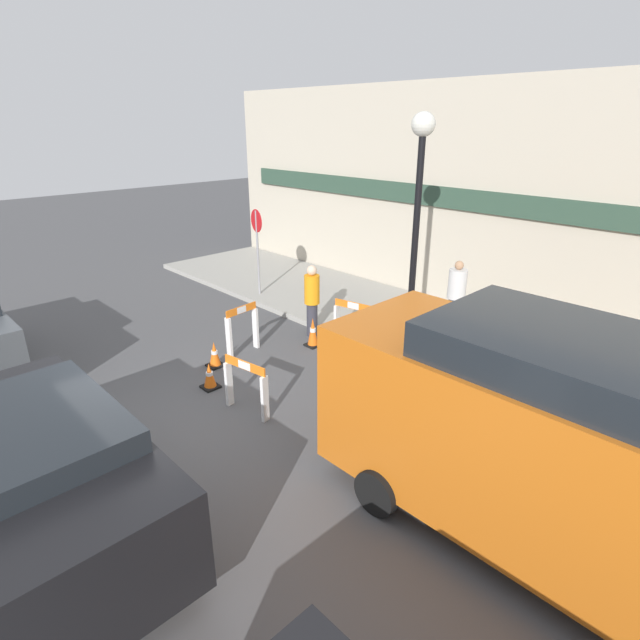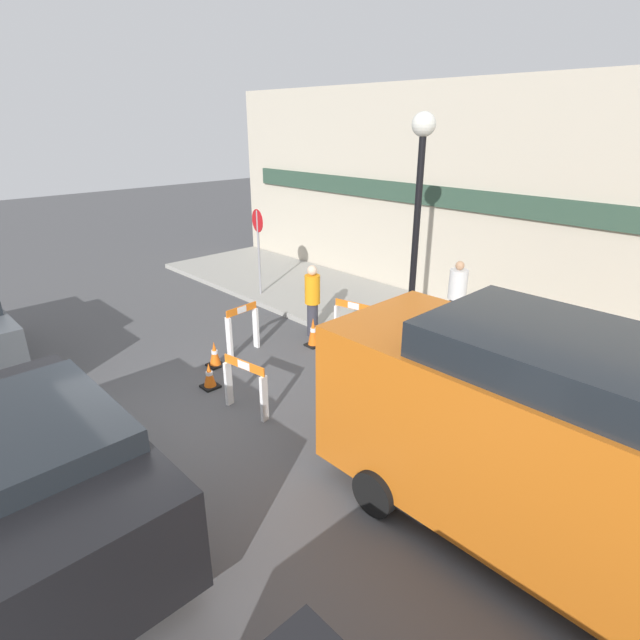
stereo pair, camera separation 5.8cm
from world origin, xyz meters
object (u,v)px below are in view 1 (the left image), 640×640
work_van (570,444)px  streetlamp_post (418,203)px  person_pedestrian (456,295)px  parked_car_1 (39,477)px  person_worker (312,299)px  stop_sign (257,238)px

work_van → streetlamp_post: bearing=144.4°
person_pedestrian → parked_car_1: size_ratio=0.41×
streetlamp_post → parked_car_1: streetlamp_post is taller
person_worker → parked_car_1: (2.39, -6.30, 0.08)m
stop_sign → person_pedestrian: size_ratio=1.41×
parked_car_1 → work_van: (3.96, 4.07, 0.45)m
streetlamp_post → work_van: bearing=-35.6°
stop_sign → parked_car_1: (5.28, -7.02, -0.71)m
person_worker → person_pedestrian: bearing=94.8°
person_pedestrian → work_van: size_ratio=0.29×
person_worker → work_van: bearing=30.0°
streetlamp_post → parked_car_1: 7.47m
streetlamp_post → work_van: streetlamp_post is taller
streetlamp_post → stop_sign: (-4.94, -0.13, -1.44)m
streetlamp_post → parked_car_1: bearing=-87.3°
person_worker → parked_car_1: 6.74m
stop_sign → streetlamp_post: bearing=-167.7°
person_worker → person_pedestrian: 3.20m
streetlamp_post → parked_car_1: size_ratio=1.16×
person_worker → streetlamp_post: bearing=71.8°
streetlamp_post → parked_car_1: (0.34, -7.15, -2.15)m
stop_sign → work_van: bearing=173.1°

